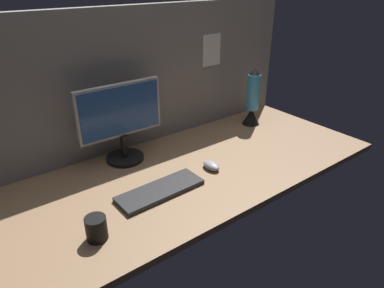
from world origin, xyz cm
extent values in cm
cube|color=#8C6B4C|center=(0.00, 0.00, -1.50)|extent=(180.00, 80.00, 3.00)
cube|color=gray|center=(0.00, 37.50, 34.42)|extent=(180.00, 5.00, 68.85)
cube|color=white|center=(40.42, 34.70, 43.31)|extent=(12.29, 0.40, 17.11)
cylinder|color=black|center=(-21.91, 24.50, 0.90)|extent=(18.00, 18.00, 1.80)
cylinder|color=black|center=(-21.91, 24.50, 7.30)|extent=(3.20, 3.20, 11.00)
cube|color=#B7B7B7|center=(-21.91, 25.50, 25.24)|extent=(41.39, 2.40, 24.88)
cube|color=#264C8C|center=(-21.91, 24.10, 25.24)|extent=(38.99, 0.60, 22.48)
cube|color=#262628|center=(-23.68, -9.81, 1.00)|extent=(37.29, 13.86, 2.00)
ellipsoid|color=#99999E|center=(5.62, -7.86, 1.70)|extent=(5.72, 9.67, 3.40)
cylinder|color=black|center=(-55.74, -20.08, 4.35)|extent=(7.33, 7.33, 8.70)
cone|color=black|center=(58.91, 18.59, 4.71)|extent=(10.36, 10.36, 9.42)
cylinder|color=#3F99CC|center=(58.91, 18.59, 19.78)|extent=(7.54, 7.54, 20.73)
cone|color=black|center=(58.91, 18.59, 32.03)|extent=(6.78, 6.78, 3.77)
camera|label=1|loc=(-85.86, -113.02, 82.18)|focal=32.45mm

